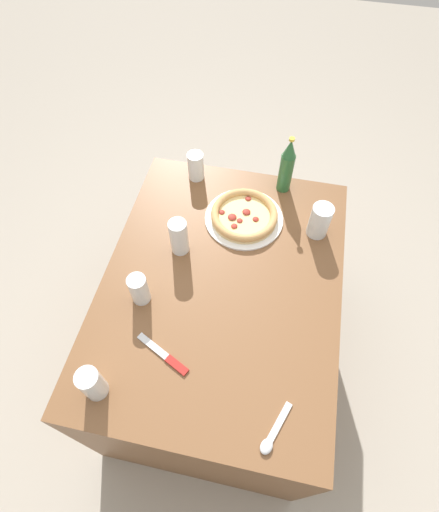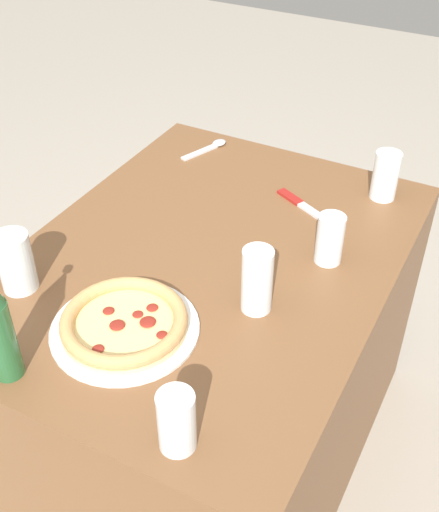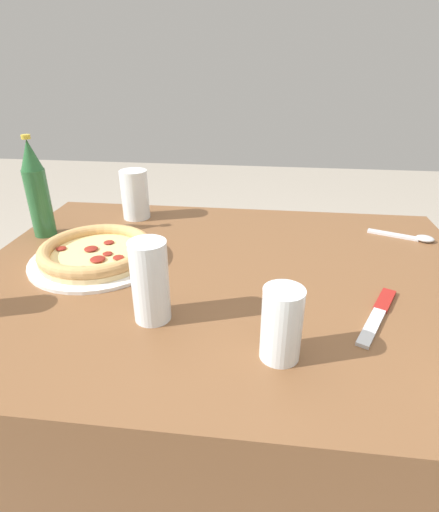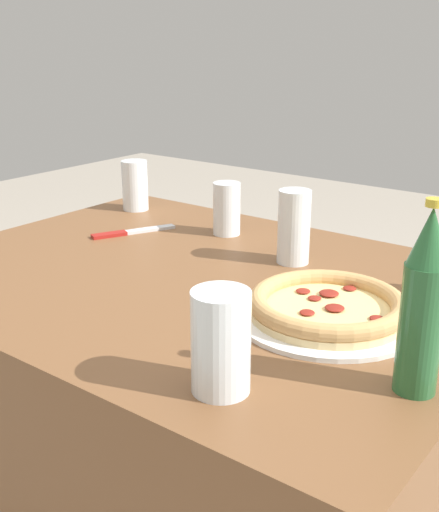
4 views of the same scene
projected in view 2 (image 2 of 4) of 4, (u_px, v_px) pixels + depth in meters
The scene contains 10 objects.
ground_plane at pixel (210, 444), 1.98m from camera, with size 8.00×8.00×0.00m, color #A89E8E.
table at pixel (209, 362), 1.75m from camera, with size 1.13×0.84×0.74m.
pizza_veggie at pixel (124, 323), 1.31m from camera, with size 0.31×0.31×0.04m.
glass_iced_tea at pixel (177, 422), 1.07m from camera, with size 0.07×0.07×0.12m.
glass_mango_juice at pixel (16, 265), 1.39m from camera, with size 0.08×0.08×0.14m.
glass_water at pixel (257, 283), 1.34m from camera, with size 0.07×0.07×0.15m.
glass_red_wine at pixel (330, 241), 1.47m from camera, with size 0.06×0.06×0.12m.
glass_cola at pixel (385, 177), 1.69m from camera, with size 0.07×0.07×0.13m.
knife at pixel (303, 206), 1.69m from camera, with size 0.11×0.19×0.01m.
spoon at pixel (212, 146), 1.93m from camera, with size 0.16×0.08×0.02m.
Camera 2 is at (1.05, 0.59, 1.68)m, focal length 45.00 mm.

